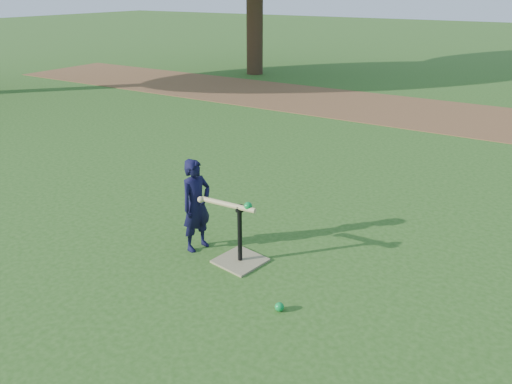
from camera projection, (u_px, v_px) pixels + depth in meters
The scene contains 6 objects.
ground at pixel (231, 269), 4.85m from camera, with size 80.00×80.00×0.00m, color #285116.
dirt_strip at pixel (429, 114), 10.73m from camera, with size 24.00×3.00×0.01m, color brown.
child at pixel (196, 205), 5.07m from camera, with size 0.36×0.23×0.98m, color black.
wiffle_ball_ground at pixel (279, 307), 4.22m from camera, with size 0.08×0.08×0.08m, color #0C8733.
batting_tee at pixel (240, 252), 4.95m from camera, with size 0.50×0.50×0.61m.
swing_action at pixel (229, 204), 4.79m from camera, with size 0.63×0.13×0.10m.
Camera 1 is at (2.42, -3.43, 2.56)m, focal length 35.00 mm.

